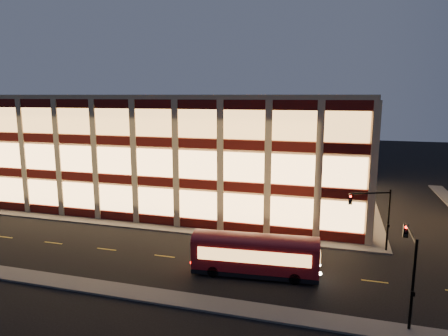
% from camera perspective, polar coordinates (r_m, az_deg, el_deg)
% --- Properties ---
extents(ground, '(200.00, 200.00, 0.00)m').
position_cam_1_polar(ground, '(44.25, -10.01, -8.85)').
color(ground, black).
rests_on(ground, ground).
extents(sidewalk_office_south, '(54.00, 2.00, 0.15)m').
position_cam_1_polar(sidewalk_office_south, '(46.40, -12.83, -7.94)').
color(sidewalk_office_south, '#514F4C').
rests_on(sidewalk_office_south, ground).
extents(sidewalk_office_east, '(2.00, 30.00, 0.15)m').
position_cam_1_polar(sidewalk_office_east, '(56.44, 19.98, -5.02)').
color(sidewalk_office_east, '#514F4C').
rests_on(sidewalk_office_east, ground).
extents(sidewalk_near, '(100.00, 2.00, 0.15)m').
position_cam_1_polar(sidewalk_near, '(33.95, -20.01, -15.35)').
color(sidewalk_near, '#514F4C').
rests_on(sidewalk_near, ground).
extents(office_building, '(50.45, 30.45, 14.50)m').
position_cam_1_polar(office_building, '(58.91, -5.57, 3.31)').
color(office_building, tan).
rests_on(office_building, ground).
extents(traffic_signal_far, '(3.79, 1.87, 6.00)m').
position_cam_1_polar(traffic_signal_far, '(39.20, 20.73, -5.61)').
color(traffic_signal_far, black).
rests_on(traffic_signal_far, ground).
extents(traffic_signal_near, '(0.32, 4.45, 6.00)m').
position_cam_1_polar(traffic_signal_near, '(28.73, 25.07, -11.72)').
color(traffic_signal_near, black).
rests_on(traffic_signal_near, ground).
extents(trolley_bus, '(10.32, 3.36, 3.44)m').
position_cam_1_polar(trolley_bus, '(33.13, 4.47, -11.92)').
color(trolley_bus, maroon).
rests_on(trolley_bus, ground).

